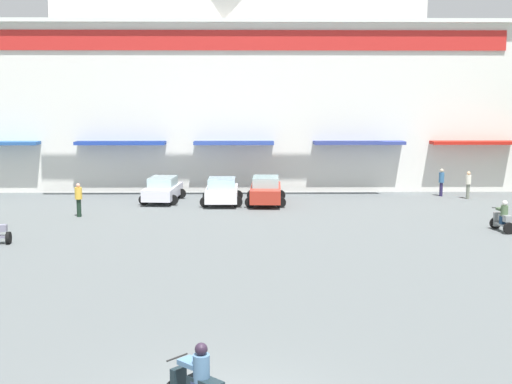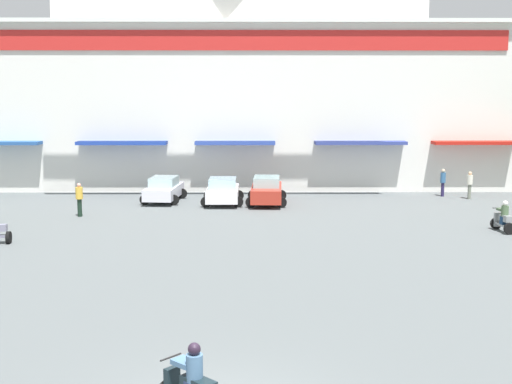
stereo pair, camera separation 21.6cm
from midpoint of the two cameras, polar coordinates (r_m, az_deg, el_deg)
The scene contains 9 objects.
ground_plane at distance 25.77m, azimuth -1.71°, elevation -5.48°, with size 128.00×128.00×0.00m, color #5A6061.
colonial_building at distance 49.19m, azimuth -1.13°, elevation 11.75°, with size 35.96×19.38×20.71m.
parked_car_0 at distance 38.96m, azimuth -7.69°, elevation 0.24°, with size 2.45×4.10×1.45m.
parked_car_1 at distance 37.88m, azimuth -2.68°, elevation 0.09°, with size 2.35×3.91×1.47m.
parked_car_2 at distance 37.84m, azimuth 1.07°, elevation 0.15°, with size 2.39×4.38×1.55m.
scooter_rider_3 at distance 32.15m, azimuth 20.50°, elevation -2.16°, with size 0.68×1.46×1.44m.
pedestrian_0 at distance 34.98m, azimuth -14.65°, elevation -0.46°, with size 0.50×0.50×1.72m.
pedestrian_1 at distance 42.19m, azimuth 15.78°, elevation 0.94°, with size 0.45×0.45×1.68m.
pedestrian_3 at distance 41.56m, azimuth 17.89°, elevation 0.71°, with size 0.45×0.45×1.64m.
Camera 2 is at (0.68, -12.02, 6.12)m, focal length 46.96 mm.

